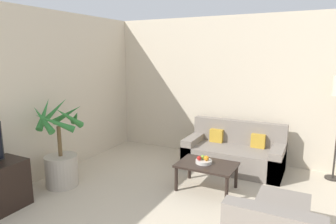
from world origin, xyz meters
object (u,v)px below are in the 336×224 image
Objects in this scene: ottoman at (282,215)px; coffee_table at (207,167)px; sofa_loveseat at (234,153)px; fruit_bowl at (204,162)px; orange_fruit at (206,158)px; apple_red at (199,158)px; apple_green at (203,157)px; potted_palm at (61,157)px.

coffee_table is at bearing 151.16° from ottoman.
sofa_loveseat reaches higher than ottoman.
fruit_bowl is at bearing 152.00° from ottoman.
ottoman is (1.15, -0.63, -0.29)m from orange_fruit.
apple_red is (-0.11, -0.04, 0.14)m from coffee_table.
apple_green is at bearing -102.30° from sofa_loveseat.
potted_palm is 2.10m from apple_red.
apple_red is at bearing -103.12° from sofa_loveseat.
apple_green is (-0.22, -1.00, 0.21)m from sofa_loveseat.
apple_red is at bearing 154.68° from ottoman.
sofa_loveseat is 25.08× the size of apple_red.
coffee_table is at bearing 9.64° from orange_fruit.
coffee_table is 11.24× the size of orange_fruit.
orange_fruit is at bearing -25.40° from apple_green.
sofa_loveseat is 25.63× the size of apple_green.
apple_green is at bearing 136.98° from fruit_bowl.
orange_fruit is at bearing 23.76° from potted_palm.
fruit_bowl is 0.07m from apple_green.
apple_green is at bearing 154.60° from orange_fruit.
apple_green is 0.08m from orange_fruit.
ottoman is (1.22, -0.66, -0.29)m from apple_green.
sofa_loveseat is at bearing 82.38° from coffee_table.
potted_palm reaches higher than apple_green.
potted_palm is at bearing -156.24° from orange_fruit.
ottoman is at bearing -28.41° from apple_green.
apple_green is 0.12× the size of ottoman.
sofa_loveseat is 1.05m from apple_green.
apple_red is 0.12× the size of ottoman.
ottoman is (1.14, -0.63, -0.15)m from coffee_table.
sofa_loveseat reaches higher than apple_red.
apple_red is 0.88× the size of orange_fruit.
apple_red reaches higher than apple_green.
apple_red is 0.07m from apple_green.
apple_red is (1.92, 0.86, 0.02)m from potted_palm.
apple_green reaches higher than fruit_bowl.
fruit_bowl is 3.65× the size of apple_red.
potted_palm reaches higher than sofa_loveseat.
ottoman is at bearing -28.84° from coffee_table.
potted_palm reaches higher than fruit_bowl.
coffee_table is at bearing 17.85° from apple_red.
fruit_bowl is 3.73× the size of apple_green.
apple_red is (-0.25, -1.07, 0.22)m from sofa_loveseat.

